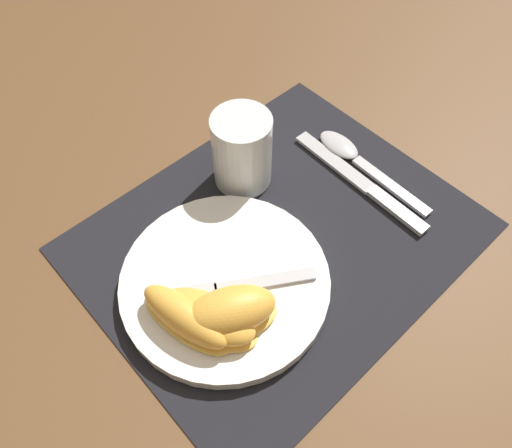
{
  "coord_description": "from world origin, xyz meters",
  "views": [
    {
      "loc": [
        -0.24,
        -0.22,
        0.5
      ],
      "look_at": [
        -0.02,
        0.02,
        0.02
      ],
      "focal_mm": 35.0,
      "sensor_mm": 36.0,
      "label": 1
    }
  ],
  "objects": [
    {
      "name": "fork",
      "position": [
        -0.1,
        -0.02,
        0.02
      ],
      "size": [
        0.16,
        0.11,
        0.0
      ],
      "color": "#BCBCC1",
      "rests_on": "plate"
    },
    {
      "name": "citrus_wedge_0",
      "position": [
        -0.15,
        -0.02,
        0.04
      ],
      "size": [
        0.06,
        0.12,
        0.04
      ],
      "color": "#F7C656",
      "rests_on": "plate"
    },
    {
      "name": "knife",
      "position": [
        0.13,
        -0.02,
        0.01
      ],
      "size": [
        0.02,
        0.21,
        0.01
      ],
      "color": "#BCBCC1",
      "rests_on": "placemat"
    },
    {
      "name": "ground_plane",
      "position": [
        0.0,
        0.0,
        0.0
      ],
      "size": [
        3.0,
        3.0,
        0.0
      ],
      "primitive_type": "plane",
      "color": "brown"
    },
    {
      "name": "citrus_wedge_1",
      "position": [
        -0.14,
        -0.04,
        0.03
      ],
      "size": [
        0.09,
        0.12,
        0.03
      ],
      "color": "#F7C656",
      "rests_on": "plate"
    },
    {
      "name": "placemat",
      "position": [
        0.0,
        0.0,
        0.0
      ],
      "size": [
        0.44,
        0.36,
        0.0
      ],
      "color": "black",
      "rests_on": "ground_plane"
    },
    {
      "name": "spoon",
      "position": [
        0.16,
        0.02,
        0.01
      ],
      "size": [
        0.04,
        0.18,
        0.01
      ],
      "color": "#BCBCC1",
      "rests_on": "placemat"
    },
    {
      "name": "juice_glass",
      "position": [
        0.03,
        0.1,
        0.05
      ],
      "size": [
        0.07,
        0.07,
        0.1
      ],
      "color": "silver",
      "rests_on": "placemat"
    },
    {
      "name": "citrus_wedge_2",
      "position": [
        -0.12,
        -0.05,
        0.04
      ],
      "size": [
        0.11,
        0.09,
        0.05
      ],
      "color": "#F7C656",
      "rests_on": "plate"
    },
    {
      "name": "plate",
      "position": [
        -0.09,
        -0.01,
        0.01
      ],
      "size": [
        0.23,
        0.23,
        0.02
      ],
      "color": "white",
      "rests_on": "placemat"
    }
  ]
}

